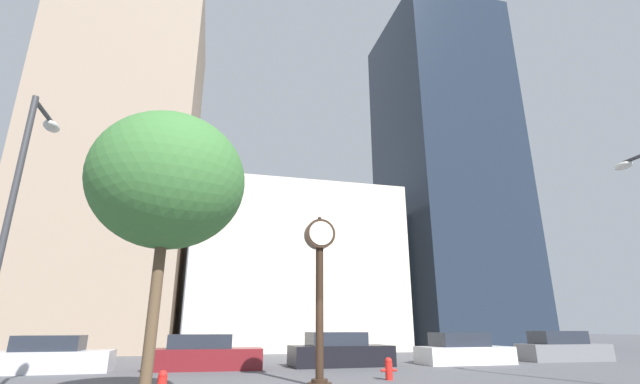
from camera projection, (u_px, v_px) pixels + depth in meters
name	position (u px, v px, depth m)	size (l,w,h in m)	color
building_tall_tower	(120.00, 164.00, 35.06)	(11.34, 12.00, 28.97)	gray
building_storefront_row	(291.00, 271.00, 35.91)	(16.03, 12.00, 12.38)	beige
building_glass_modern	(444.00, 171.00, 42.64)	(10.49, 12.00, 33.19)	#1E2838
street_clock	(320.00, 274.00, 13.51)	(0.95, 0.73, 5.14)	black
car_silver	(52.00, 357.00, 16.59)	(4.28, 1.88, 1.37)	#BCBCC1
car_maroon	(205.00, 354.00, 17.82)	(4.72, 2.16, 1.40)	maroon
car_black	(340.00, 352.00, 19.34)	(4.62, 2.08, 1.46)	black
car_white	(463.00, 351.00, 20.52)	(4.40, 1.92, 1.44)	silver
car_grey	(562.00, 348.00, 22.38)	(4.64, 1.98, 1.49)	slate
fire_hydrant_near	(389.00, 368.00, 14.27)	(0.56, 0.24, 0.71)	red
street_lamp_left	(21.00, 196.00, 9.69)	(0.36, 1.57, 6.86)	#38383D
bare_tree	(168.00, 182.00, 9.68)	(3.43, 3.43, 6.38)	brown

